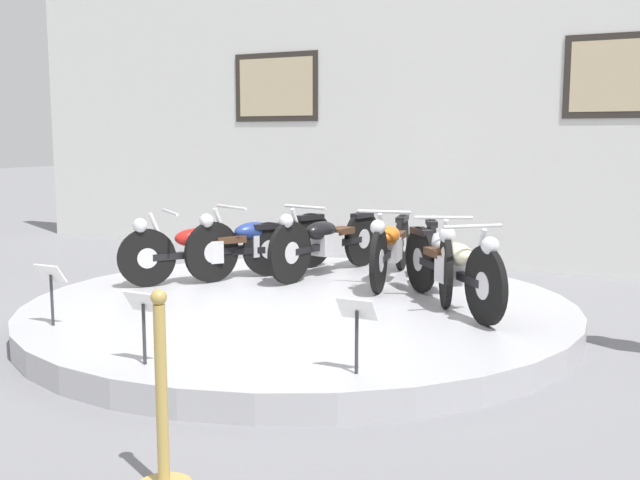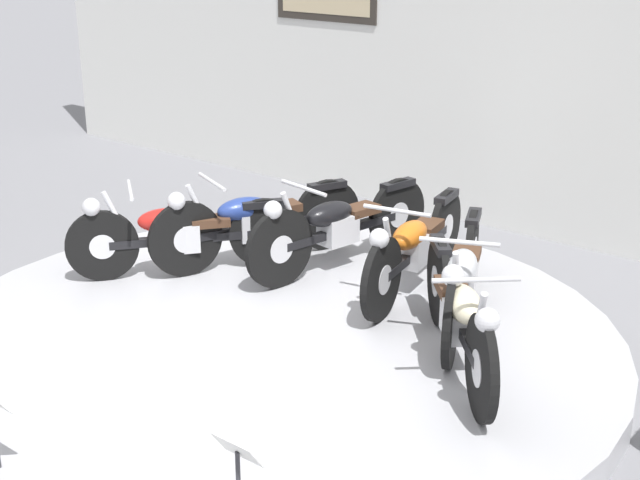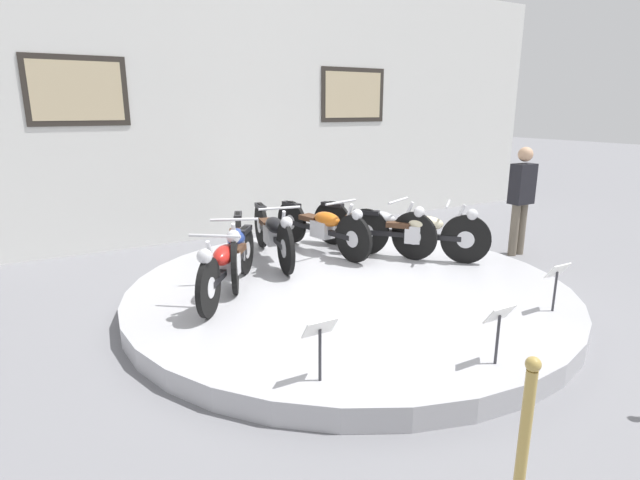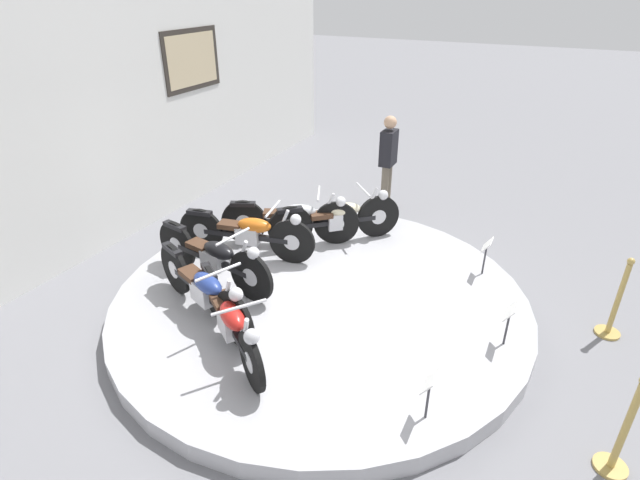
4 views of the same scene
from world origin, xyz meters
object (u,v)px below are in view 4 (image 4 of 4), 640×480
motorcycle_black (214,256)px  visitor_standing (388,157)px  motorcycle_orange (248,232)px  info_placard_front_centre (509,316)px  motorcycle_blue (204,289)px  motorcycle_silver (293,218)px  motorcycle_cream (338,218)px  info_placard_front_left (429,387)px  stanchion_post_right_of_entry (615,310)px  info_placard_front_right (486,250)px  stanchion_post_left_of_entry (621,440)px  motorcycle_red (230,319)px

motorcycle_black → visitor_standing: size_ratio=1.20×
motorcycle_orange → info_placard_front_centre: (-0.39, -3.51, -0.02)m
motorcycle_blue → motorcycle_silver: bearing=0.0°
motorcycle_cream → info_placard_front_left: (-2.72, -2.11, -0.03)m
motorcycle_cream → visitor_standing: size_ratio=0.91×
motorcycle_black → stanchion_post_right_of_entry: size_ratio=1.94×
info_placard_front_right → stanchion_post_left_of_entry: (-2.38, -1.53, -0.23)m
info_placard_front_right → motorcycle_cream: bearing=90.5°
motorcycle_blue → motorcycle_silver: motorcycle_silver is taller
motorcycle_blue → stanchion_post_left_of_entry: size_ratio=1.82×
motorcycle_silver → motorcycle_orange: bearing=151.8°
motorcycle_blue → stanchion_post_left_of_entry: (0.02, -4.22, -0.25)m
motorcycle_silver → stanchion_post_left_of_entry: (-2.04, -4.22, -0.26)m
motorcycle_orange → info_placard_front_left: 3.50m
motorcycle_blue → visitor_standing: 4.40m
motorcycle_orange → info_placard_front_right: (0.98, -3.03, -0.02)m
motorcycle_orange → info_placard_front_centre: motorcycle_orange is taller
info_placard_front_left → info_placard_front_right: size_ratio=1.00×
motorcycle_silver → stanchion_post_left_of_entry: 4.70m
motorcycle_blue → motorcycle_cream: motorcycle_cream is taller
info_placard_front_right → stanchion_post_left_of_entry: 2.84m
visitor_standing → stanchion_post_right_of_entry: size_ratio=1.62×
motorcycle_cream → info_placard_front_centre: 2.92m
motorcycle_orange → motorcycle_red: bearing=-151.8°
stanchion_post_left_of_entry → info_placard_front_right: bearing=32.8°
motorcycle_blue → info_placard_front_centre: size_ratio=3.65×
stanchion_post_left_of_entry → motorcycle_red: bearing=95.3°
motorcycle_red → stanchion_post_left_of_entry: stanchion_post_left_of_entry is taller
stanchion_post_right_of_entry → motorcycle_silver: bearing=89.8°
motorcycle_black → info_placard_front_right: bearing=-60.0°
motorcycle_cream → motorcycle_orange: bearing=136.2°
info_placard_front_left → stanchion_post_right_of_entry: (2.38, -1.53, -0.23)m
motorcycle_silver → info_placard_front_left: bearing=-131.7°
info_placard_front_left → motorcycle_red: bearing=89.4°
motorcycle_black → motorcycle_silver: size_ratio=1.07×
motorcycle_blue → motorcycle_orange: motorcycle_blue is taller
motorcycle_black → motorcycle_cream: motorcycle_black is taller
motorcycle_blue → visitor_standing: visitor_standing is taller
motorcycle_orange → stanchion_post_left_of_entry: size_ratio=1.92×
visitor_standing → info_placard_front_right: bearing=-133.4°
info_placard_front_right → stanchion_post_right_of_entry: bearing=-103.1°
motorcycle_blue → motorcycle_black: bearing=28.4°
motorcycle_orange → motorcycle_cream: (0.96, -0.92, 0.00)m
info_placard_front_right → info_placard_front_left: bearing=180.0°
motorcycle_black → motorcycle_blue: bearing=-151.6°
info_placard_front_centre → info_placard_front_right: size_ratio=1.00×
motorcycle_silver → info_placard_front_left: 3.60m
motorcycle_black → motorcycle_cream: bearing=-28.1°
info_placard_front_centre → stanchion_post_left_of_entry: bearing=-133.7°
motorcycle_black → stanchion_post_left_of_entry: bearing=-97.8°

